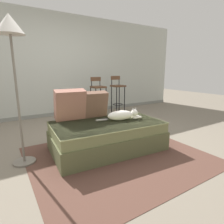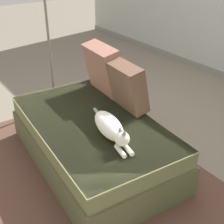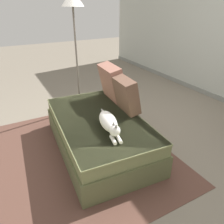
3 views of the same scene
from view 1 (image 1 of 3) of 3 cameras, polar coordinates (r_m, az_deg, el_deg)
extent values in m
plane|color=slate|center=(3.29, -5.05, -8.65)|extent=(16.00, 16.00, 0.00)
cube|color=#B7BCB2|center=(5.18, -17.04, 13.33)|extent=(8.00, 0.10, 2.60)
cube|color=gray|center=(5.25, -16.00, -0.45)|extent=(8.00, 0.02, 0.09)
cube|color=brown|center=(2.73, 1.82, -13.14)|extent=(2.33, 2.06, 0.01)
cube|color=brown|center=(2.91, -1.48, -8.59)|extent=(1.70, 1.07, 0.28)
cube|color=olive|center=(2.84, -1.51, -4.58)|extent=(1.65, 1.03, 0.15)
cube|color=#868C57|center=(2.82, -1.51, -3.27)|extent=(1.67, 1.04, 0.02)
cube|color=#936051|center=(2.96, -12.65, 2.18)|extent=(0.48, 0.29, 0.49)
cube|color=brown|center=(3.09, -5.32, 2.37)|extent=(0.43, 0.26, 0.43)
ellipsoid|color=white|center=(2.93, 2.59, -1.00)|extent=(0.45, 0.25, 0.15)
sphere|color=white|center=(3.02, 6.84, -0.21)|extent=(0.11, 0.11, 0.11)
cone|color=gray|center=(2.99, 6.51, 1.09)|extent=(0.03, 0.03, 0.04)
cone|color=gray|center=(3.02, 7.25, 1.19)|extent=(0.03, 0.03, 0.04)
cylinder|color=white|center=(3.03, 7.69, -1.66)|extent=(0.14, 0.06, 0.04)
cylinder|color=white|center=(3.08, 7.17, -1.40)|extent=(0.14, 0.06, 0.04)
cylinder|color=gray|center=(2.87, -3.18, -2.43)|extent=(0.18, 0.07, 0.03)
cylinder|color=black|center=(4.62, -4.89, 2.47)|extent=(0.02, 0.02, 0.76)
cylinder|color=black|center=(4.75, -1.80, 2.80)|extent=(0.02, 0.02, 0.76)
cylinder|color=black|center=(4.87, -6.44, 2.97)|extent=(0.02, 0.02, 0.76)
cylinder|color=black|center=(5.00, -3.46, 3.28)|extent=(0.02, 0.02, 0.76)
torus|color=black|center=(4.83, -4.12, 1.41)|extent=(0.31, 0.31, 0.02)
cube|color=brown|center=(4.76, -4.22, 7.61)|extent=(0.32, 0.32, 0.04)
cylinder|color=black|center=(4.81, -6.25, 8.66)|extent=(0.02, 0.02, 0.21)
cylinder|color=black|center=(4.92, -3.70, 8.80)|extent=(0.02, 0.02, 0.21)
cube|color=brown|center=(4.86, -4.98, 9.99)|extent=(0.28, 0.03, 0.10)
cylinder|color=black|center=(4.94, 1.41, 3.17)|extent=(0.02, 0.02, 0.76)
cylinder|color=black|center=(5.08, 3.82, 3.42)|extent=(0.02, 0.02, 0.76)
cylinder|color=black|center=(5.15, -0.15, 3.57)|extent=(0.02, 0.02, 0.76)
cylinder|color=black|center=(5.29, 2.21, 3.80)|extent=(0.02, 0.02, 0.76)
torus|color=black|center=(5.13, 1.81, 2.35)|extent=(0.27, 0.27, 0.02)
cube|color=brown|center=(5.06, 1.85, 7.94)|extent=(0.32, 0.32, 0.04)
cylinder|color=black|center=(5.10, -0.09, 9.06)|extent=(0.02, 0.02, 0.23)
cylinder|color=black|center=(5.23, 2.17, 9.14)|extent=(0.02, 0.02, 0.23)
cube|color=brown|center=(5.16, 1.06, 10.38)|extent=(0.28, 0.03, 0.10)
cylinder|color=slate|center=(2.80, -25.09, -13.58)|extent=(0.28, 0.28, 0.02)
cylinder|color=slate|center=(2.57, -26.72, 2.41)|extent=(0.03, 0.03, 1.59)
cone|color=silver|center=(2.59, -28.86, 22.54)|extent=(0.32, 0.32, 0.22)
camera|label=2|loc=(3.57, 41.07, 19.22)|focal=50.00mm
camera|label=3|loc=(3.75, 37.60, 17.40)|focal=35.00mm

